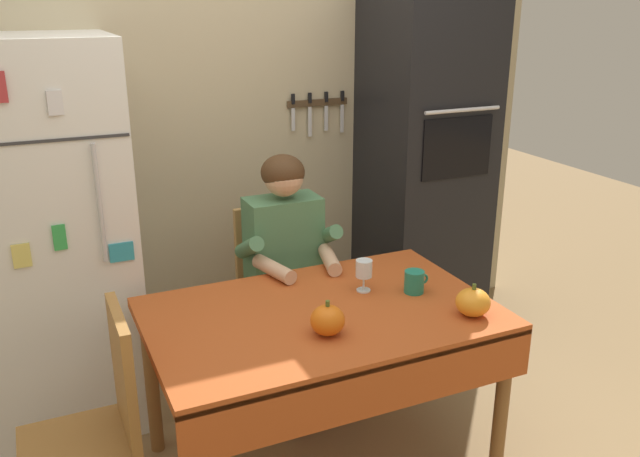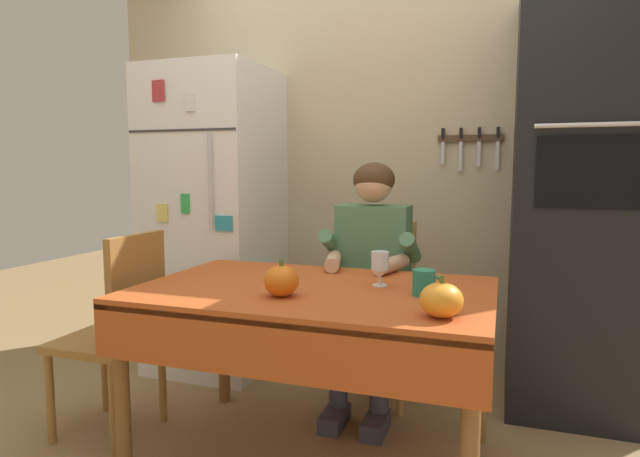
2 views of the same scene
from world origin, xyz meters
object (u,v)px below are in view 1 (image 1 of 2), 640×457
at_px(refrigerator, 53,240).
at_px(seated_person, 289,259).
at_px(dining_table, 324,332).
at_px(wine_glass, 364,270).
at_px(pumpkin_medium, 473,302).
at_px(chair_behind_person, 276,287).
at_px(coffee_mug, 414,282).
at_px(chair_left_side, 99,424).
at_px(pumpkin_large, 328,320).
at_px(wall_oven, 424,163).

distance_m(refrigerator, seated_person, 1.09).
relative_size(dining_table, wine_glass, 9.84).
xyz_separation_m(wine_glass, pumpkin_medium, (0.29, -0.39, -0.04)).
distance_m(chair_behind_person, coffee_mug, 0.89).
bearing_deg(coffee_mug, chair_behind_person, 114.36).
height_order(seated_person, pumpkin_medium, seated_person).
bearing_deg(chair_left_side, refrigerator, 93.01).
relative_size(dining_table, seated_person, 1.12).
bearing_deg(chair_left_side, wine_glass, 8.73).
relative_size(pumpkin_large, pumpkin_medium, 1.00).
bearing_deg(seated_person, wall_oven, 18.38).
xyz_separation_m(refrigerator, dining_table, (0.95, -0.88, -0.24)).
height_order(wall_oven, wine_glass, wall_oven).
distance_m(seated_person, coffee_mug, 0.68).
relative_size(refrigerator, pumpkin_medium, 12.95).
distance_m(refrigerator, coffee_mug, 1.64).
height_order(chair_behind_person, wine_glass, chair_behind_person).
xyz_separation_m(refrigerator, pumpkin_large, (0.89, -1.05, -0.10)).
distance_m(wine_glass, pumpkin_medium, 0.48).
height_order(refrigerator, pumpkin_large, refrigerator).
bearing_deg(seated_person, refrigerator, 164.96).
height_order(coffee_mug, wine_glass, wine_glass).
height_order(refrigerator, wine_glass, refrigerator).
height_order(refrigerator, wall_oven, wall_oven).
bearing_deg(wall_oven, chair_behind_person, -172.28).
relative_size(chair_behind_person, coffee_mug, 8.23).
relative_size(refrigerator, pumpkin_large, 12.98).
bearing_deg(pumpkin_large, chair_behind_person, 81.05).
relative_size(seated_person, wine_glass, 8.75).
bearing_deg(coffee_mug, pumpkin_large, -159.28).
xyz_separation_m(wall_oven, dining_table, (-1.05, -0.92, -0.39)).
height_order(dining_table, seated_person, seated_person).
bearing_deg(wine_glass, dining_table, -153.22).
xyz_separation_m(chair_behind_person, pumpkin_large, (-0.15, -0.96, 0.29)).
distance_m(refrigerator, wine_glass, 1.42).
relative_size(refrigerator, seated_person, 1.45).
height_order(chair_left_side, wine_glass, chair_left_side).
bearing_deg(pumpkin_large, refrigerator, 130.24).
height_order(pumpkin_large, pumpkin_medium, pumpkin_large).
xyz_separation_m(dining_table, pumpkin_medium, (0.53, -0.26, 0.14)).
bearing_deg(seated_person, dining_table, -98.47).
height_order(refrigerator, seated_person, refrigerator).
bearing_deg(dining_table, wine_glass, 26.78).
distance_m(pumpkin_large, pumpkin_medium, 0.60).
bearing_deg(chair_behind_person, wall_oven, 7.72).
xyz_separation_m(chair_behind_person, wine_glass, (0.16, -0.67, 0.33)).
relative_size(wall_oven, chair_behind_person, 2.26).
xyz_separation_m(chair_behind_person, coffee_mug, (0.35, -0.77, 0.28)).
xyz_separation_m(pumpkin_large, pumpkin_medium, (0.59, -0.09, -0.00)).
bearing_deg(wine_glass, seated_person, 108.10).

